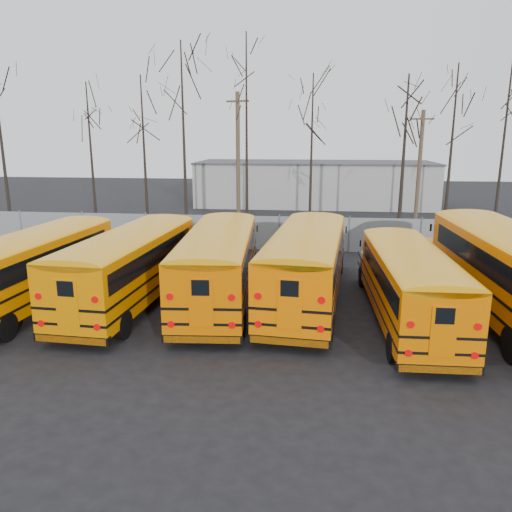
# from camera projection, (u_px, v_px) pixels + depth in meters

# --- Properties ---
(ground) EXTENTS (120.00, 120.00, 0.00)m
(ground) POSITION_uv_depth(u_px,v_px,m) (256.00, 325.00, 17.72)
(ground) COLOR black
(ground) RESTS_ON ground
(fence) EXTENTS (40.00, 0.04, 2.00)m
(fence) POSITION_uv_depth(u_px,v_px,m) (279.00, 233.00, 29.07)
(fence) COLOR gray
(fence) RESTS_ON ground
(distant_building) EXTENTS (22.00, 8.00, 4.00)m
(distant_building) POSITION_uv_depth(u_px,v_px,m) (314.00, 184.00, 47.92)
(distant_building) COLOR #999995
(distant_building) RESTS_ON ground
(bus_a) EXTENTS (3.14, 10.80, 2.99)m
(bus_a) POSITION_uv_depth(u_px,v_px,m) (34.00, 263.00, 19.36)
(bus_a) COLOR black
(bus_a) RESTS_ON ground
(bus_b) EXTENTS (3.10, 10.91, 3.02)m
(bus_b) POSITION_uv_depth(u_px,v_px,m) (132.00, 261.00, 19.60)
(bus_b) COLOR black
(bus_b) RESTS_ON ground
(bus_c) EXTENTS (3.30, 11.08, 3.06)m
(bus_c) POSITION_uv_depth(u_px,v_px,m) (219.00, 259.00, 19.74)
(bus_c) COLOR black
(bus_c) RESTS_ON ground
(bus_d) EXTENTS (3.53, 11.27, 3.11)m
(bus_d) POSITION_uv_depth(u_px,v_px,m) (307.00, 260.00, 19.53)
(bus_d) COLOR black
(bus_d) RESTS_ON ground
(bus_e) EXTENTS (2.56, 10.14, 2.82)m
(bus_e) POSITION_uv_depth(u_px,v_px,m) (409.00, 279.00, 17.49)
(bus_e) COLOR black
(bus_e) RESTS_ON ground
(bus_f) EXTENTS (3.27, 12.26, 3.40)m
(bus_f) POSITION_uv_depth(u_px,v_px,m) (508.00, 265.00, 18.03)
(bus_f) COLOR black
(bus_f) RESTS_ON ground
(utility_pole_left) EXTENTS (1.65, 0.61, 9.48)m
(utility_pole_left) POSITION_uv_depth(u_px,v_px,m) (238.00, 160.00, 35.21)
(utility_pole_left) COLOR brown
(utility_pole_left) RESTS_ON ground
(utility_pole_right) EXTENTS (1.43, 0.39, 8.08)m
(utility_pole_right) POSITION_uv_depth(u_px,v_px,m) (419.00, 175.00, 31.40)
(utility_pole_right) COLOR brown
(utility_pole_right) RESTS_ON ground
(tree_0) EXTENTS (0.26, 0.26, 12.47)m
(tree_0) POSITION_uv_depth(u_px,v_px,m) (1.00, 141.00, 31.25)
(tree_0) COLOR black
(tree_0) RESTS_ON ground
(tree_1) EXTENTS (0.26, 0.26, 10.10)m
(tree_1) POSITION_uv_depth(u_px,v_px,m) (91.00, 157.00, 34.95)
(tree_1) COLOR black
(tree_1) RESTS_ON ground
(tree_2) EXTENTS (0.26, 0.26, 10.46)m
(tree_2) POSITION_uv_depth(u_px,v_px,m) (144.00, 155.00, 34.00)
(tree_2) COLOR black
(tree_2) RESTS_ON ground
(tree_3) EXTENTS (0.26, 0.26, 11.95)m
(tree_3) POSITION_uv_depth(u_px,v_px,m) (184.00, 145.00, 30.28)
(tree_3) COLOR black
(tree_3) RESTS_ON ground
(tree_4) EXTENTS (0.26, 0.26, 12.60)m
(tree_4) POSITION_uv_depth(u_px,v_px,m) (247.00, 140.00, 31.19)
(tree_4) COLOR black
(tree_4) RESTS_ON ground
(tree_5) EXTENTS (0.26, 0.26, 10.29)m
(tree_5) POSITION_uv_depth(u_px,v_px,m) (311.00, 158.00, 31.70)
(tree_5) COLOR black
(tree_5) RESTS_ON ground
(tree_6) EXTENTS (0.26, 0.26, 10.01)m
(tree_6) POSITION_uv_depth(u_px,v_px,m) (403.00, 162.00, 29.79)
(tree_6) COLOR black
(tree_6) RESTS_ON ground
(tree_7) EXTENTS (0.26, 0.26, 10.72)m
(tree_7) POSITION_uv_depth(u_px,v_px,m) (451.00, 155.00, 30.50)
(tree_7) COLOR black
(tree_7) RESTS_ON ground
(tree_8) EXTENTS (0.26, 0.26, 12.23)m
(tree_8) POSITION_uv_depth(u_px,v_px,m) (503.00, 142.00, 31.80)
(tree_8) COLOR black
(tree_8) RESTS_ON ground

